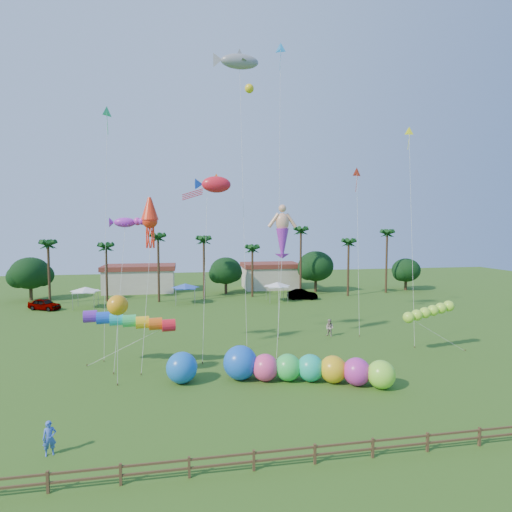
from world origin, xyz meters
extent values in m
plane|color=#285116|center=(0.00, 0.00, 0.00)|extent=(160.00, 160.00, 0.00)
cylinder|color=#3A2819|center=(-26.00, 40.00, 4.50)|extent=(0.36, 0.36, 9.00)
cylinder|color=#3A2819|center=(-18.00, 41.00, 4.25)|extent=(0.36, 0.36, 8.50)
cylinder|color=#3A2819|center=(-10.00, 39.00, 5.00)|extent=(0.36, 0.36, 10.00)
cylinder|color=#3A2819|center=(-3.00, 40.00, 4.75)|extent=(0.36, 0.36, 9.50)
cylinder|color=#3A2819|center=(5.00, 41.00, 4.00)|extent=(0.36, 0.36, 8.00)
cylinder|color=#3A2819|center=(13.00, 40.00, 5.50)|extent=(0.36, 0.36, 11.00)
cylinder|color=#3A2819|center=(21.00, 39.00, 4.50)|extent=(0.36, 0.36, 9.00)
cylinder|color=#3A2819|center=(29.00, 41.00, 5.25)|extent=(0.36, 0.36, 10.50)
sphere|color=#113814|center=(-30.00, 44.00, 4.34)|extent=(5.88, 5.88, 5.88)
sphere|color=#113814|center=(1.00, 45.00, 4.03)|extent=(5.46, 5.46, 5.46)
sphere|color=#113814|center=(17.00, 44.00, 4.65)|extent=(6.30, 6.30, 6.30)
sphere|color=#113814|center=(34.00, 43.00, 3.72)|extent=(5.04, 5.04, 5.04)
cube|color=beige|center=(-14.00, 50.00, 2.00)|extent=(12.00, 7.00, 4.00)
cube|color=beige|center=(10.00, 50.00, 2.00)|extent=(10.00, 7.00, 4.00)
pyramid|color=white|center=(-20.00, 36.00, 2.75)|extent=(3.00, 3.00, 0.60)
pyramid|color=blue|center=(-6.00, 37.00, 2.75)|extent=(3.00, 3.00, 0.60)
pyramid|color=white|center=(8.00, 36.00, 2.75)|extent=(3.00, 3.00, 0.60)
cube|color=brown|center=(-12.00, -6.00, 0.50)|extent=(0.12, 0.12, 1.00)
cube|color=brown|center=(-9.00, -6.00, 0.50)|extent=(0.12, 0.12, 1.00)
cube|color=brown|center=(-6.00, -6.00, 0.50)|extent=(0.12, 0.12, 1.00)
cube|color=brown|center=(-3.00, -6.00, 0.50)|extent=(0.12, 0.12, 1.00)
cube|color=brown|center=(0.00, -6.00, 0.50)|extent=(0.12, 0.12, 1.00)
cube|color=brown|center=(3.00, -6.00, 0.50)|extent=(0.12, 0.12, 1.00)
cube|color=brown|center=(6.00, -6.00, 0.50)|extent=(0.12, 0.12, 1.00)
cube|color=brown|center=(9.00, -6.00, 0.50)|extent=(0.12, 0.12, 1.00)
cube|color=brown|center=(0.00, -6.00, 0.85)|extent=(36.00, 0.08, 0.10)
cube|color=brown|center=(0.00, -6.00, 0.45)|extent=(36.00, 0.08, 0.10)
imported|color=#4C4C54|center=(-25.38, 35.68, 0.79)|extent=(4.95, 3.77, 1.57)
imported|color=#4C4C54|center=(12.48, 37.24, 0.79)|extent=(5.04, 2.52, 1.59)
imported|color=blue|center=(-12.88, -2.88, 0.87)|extent=(0.74, 0.60, 1.75)
imported|color=#AB958E|center=(8.90, 15.55, 0.91)|extent=(1.09, 1.13, 1.83)
sphere|color=#F54084|center=(-0.25, 4.80, 1.00)|extent=(2.01, 2.01, 2.01)
sphere|color=#31D14E|center=(1.43, 4.53, 1.00)|extent=(2.01, 2.01, 2.01)
sphere|color=#1ABB93|center=(3.06, 4.13, 1.00)|extent=(2.01, 2.01, 2.01)
sphere|color=gold|center=(4.62, 3.54, 1.00)|extent=(2.01, 2.01, 2.01)
sphere|color=#C72EA4|center=(6.13, 2.77, 1.00)|extent=(2.01, 2.01, 2.01)
sphere|color=#8FF636|center=(7.61, 1.94, 1.00)|extent=(2.01, 2.01, 2.01)
sphere|color=blue|center=(-2.04, 5.42, 1.28)|extent=(3.26, 3.26, 2.56)
sphere|color=blue|center=(-6.38, 5.49, 1.14)|extent=(2.29, 2.29, 2.29)
cylinder|color=red|center=(-9.27, 9.00, 3.50)|extent=(7.40, 1.32, 0.99)
cylinder|color=silver|center=(-10.78, 9.75, 1.75)|extent=(6.72, 1.53, 3.52)
cylinder|color=brown|center=(-14.13, 10.51, 0.08)|extent=(0.08, 0.08, 0.16)
ellipsoid|color=#A4F035|center=(13.84, 8.84, 3.33)|extent=(5.46, 2.92, 1.19)
cylinder|color=silver|center=(16.66, 8.68, 1.66)|extent=(5.65, 0.34, 3.35)
cylinder|color=brown|center=(19.48, 8.52, 0.08)|extent=(0.08, 0.08, 0.16)
sphere|color=orange|center=(-10.88, 6.06, 5.84)|extent=(1.79, 1.79, 1.49)
cylinder|color=silver|center=(-10.93, 5.93, 2.92)|extent=(0.14, 0.28, 5.84)
cylinder|color=brown|center=(-10.99, 5.81, 0.08)|extent=(0.08, 0.08, 0.16)
cylinder|color=silver|center=(2.46, 11.46, 5.35)|extent=(1.74, 4.98, 10.71)
cylinder|color=brown|center=(1.60, 8.99, 0.08)|extent=(0.08, 0.08, 0.16)
ellipsoid|color=red|center=(-3.05, 14.04, 15.48)|extent=(4.29, 2.30, 1.70)
cylinder|color=silver|center=(-3.87, 11.72, 7.74)|extent=(1.67, 4.67, 15.49)
cylinder|color=brown|center=(-4.69, 9.40, 0.08)|extent=(0.08, 0.08, 0.16)
ellipsoid|color=gray|center=(-0.26, 17.98, 28.43)|extent=(5.53, 3.39, 1.86)
cylinder|color=silver|center=(-0.34, 15.16, 14.21)|extent=(0.19, 5.66, 28.43)
cylinder|color=brown|center=(-0.43, 12.34, 0.08)|extent=(0.08, 0.08, 0.16)
cone|color=#FF2E14|center=(-8.92, 11.15, 12.02)|extent=(1.62, 1.62, 4.13)
cylinder|color=silver|center=(-9.21, 9.36, 6.01)|extent=(0.62, 3.60, 12.03)
cylinder|color=brown|center=(-9.51, 7.58, 0.08)|extent=(0.08, 0.08, 0.16)
ellipsoid|color=#B029D1|center=(-11.17, 12.74, 11.90)|extent=(3.46, 2.36, 1.23)
cylinder|color=silver|center=(-11.41, 10.46, 5.95)|extent=(0.50, 4.57, 11.91)
cylinder|color=brown|center=(-11.64, 8.19, 0.08)|extent=(0.08, 0.08, 0.16)
cone|color=red|center=(13.46, 19.59, 17.69)|extent=(1.32, 0.55, 1.29)
cylinder|color=silver|center=(12.71, 17.26, 8.84)|extent=(1.52, 4.70, 17.70)
cylinder|color=brown|center=(11.97, 14.92, 0.08)|extent=(0.08, 0.08, 0.16)
cone|color=#FBFF1A|center=(16.70, 14.32, 21.22)|extent=(1.09, 0.41, 1.06)
cylinder|color=silver|center=(16.07, 12.30, 10.61)|extent=(1.28, 4.06, 21.22)
cylinder|color=brown|center=(15.45, 10.29, 0.08)|extent=(0.08, 0.08, 0.16)
cone|color=#30CD76|center=(-12.76, 14.66, 21.76)|extent=(0.95, 1.03, 1.16)
cylinder|color=silver|center=(-12.86, 13.01, 10.88)|extent=(0.22, 3.32, 21.76)
cylinder|color=brown|center=(-12.96, 11.36, 0.08)|extent=(0.08, 0.08, 0.16)
cone|color=blue|center=(4.29, 19.03, 30.49)|extent=(1.32, 0.79, 1.32)
cylinder|color=silver|center=(3.81, 17.28, 15.24)|extent=(0.99, 3.53, 30.49)
cylinder|color=brown|center=(3.33, 15.53, 0.08)|extent=(0.08, 0.08, 0.16)
camera|label=1|loc=(-6.11, -23.74, 11.40)|focal=28.00mm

